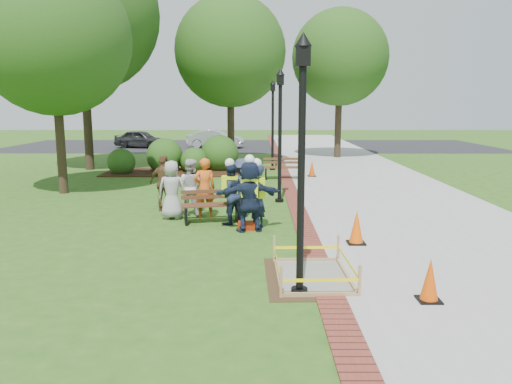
{
  "coord_description": "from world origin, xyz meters",
  "views": [
    {
      "loc": [
        0.55,
        -11.0,
        3.17
      ],
      "look_at": [
        0.5,
        1.2,
        1.0
      ],
      "focal_mm": 35.0,
      "sensor_mm": 36.0,
      "label": 1
    }
  ],
  "objects_px": {
    "wet_concrete_pad": "(313,266)",
    "hivis_worker_c": "(230,191)",
    "bench_near": "(212,213)",
    "hivis_worker_a": "(250,194)",
    "hivis_worker_b": "(257,194)",
    "lamp_near": "(302,147)",
    "cone_front": "(430,281)"
  },
  "relations": [
    {
      "from": "lamp_near",
      "to": "hivis_worker_b",
      "type": "height_order",
      "value": "lamp_near"
    },
    {
      "from": "hivis_worker_c",
      "to": "cone_front",
      "type": "bearing_deg",
      "value": -56.5
    },
    {
      "from": "wet_concrete_pad",
      "to": "hivis_worker_c",
      "type": "distance_m",
      "value": 4.58
    },
    {
      "from": "bench_near",
      "to": "hivis_worker_a",
      "type": "distance_m",
      "value": 1.54
    },
    {
      "from": "wet_concrete_pad",
      "to": "hivis_worker_c",
      "type": "relative_size",
      "value": 1.33
    },
    {
      "from": "bench_near",
      "to": "hivis_worker_a",
      "type": "bearing_deg",
      "value": -41.25
    },
    {
      "from": "cone_front",
      "to": "hivis_worker_b",
      "type": "height_order",
      "value": "hivis_worker_b"
    },
    {
      "from": "hivis_worker_b",
      "to": "lamp_near",
      "type": "bearing_deg",
      "value": -80.63
    },
    {
      "from": "hivis_worker_a",
      "to": "cone_front",
      "type": "bearing_deg",
      "value": -56.73
    },
    {
      "from": "wet_concrete_pad",
      "to": "hivis_worker_b",
      "type": "height_order",
      "value": "hivis_worker_b"
    },
    {
      "from": "cone_front",
      "to": "lamp_near",
      "type": "bearing_deg",
      "value": 170.54
    },
    {
      "from": "lamp_near",
      "to": "hivis_worker_a",
      "type": "relative_size",
      "value": 2.2
    },
    {
      "from": "hivis_worker_a",
      "to": "hivis_worker_b",
      "type": "distance_m",
      "value": 0.31
    },
    {
      "from": "wet_concrete_pad",
      "to": "hivis_worker_b",
      "type": "relative_size",
      "value": 1.29
    },
    {
      "from": "hivis_worker_a",
      "to": "hivis_worker_b",
      "type": "bearing_deg",
      "value": 55.04
    },
    {
      "from": "hivis_worker_a",
      "to": "hivis_worker_b",
      "type": "relative_size",
      "value": 1.07
    },
    {
      "from": "cone_front",
      "to": "lamp_near",
      "type": "distance_m",
      "value": 2.99
    },
    {
      "from": "hivis_worker_a",
      "to": "hivis_worker_c",
      "type": "xyz_separation_m",
      "value": [
        -0.54,
        0.77,
        -0.08
      ]
    },
    {
      "from": "bench_near",
      "to": "hivis_worker_c",
      "type": "height_order",
      "value": "hivis_worker_c"
    },
    {
      "from": "hivis_worker_a",
      "to": "hivis_worker_c",
      "type": "bearing_deg",
      "value": 124.86
    },
    {
      "from": "wet_concrete_pad",
      "to": "bench_near",
      "type": "relative_size",
      "value": 1.4
    },
    {
      "from": "bench_near",
      "to": "hivis_worker_a",
      "type": "relative_size",
      "value": 0.86
    },
    {
      "from": "wet_concrete_pad",
      "to": "hivis_worker_b",
      "type": "xyz_separation_m",
      "value": [
        -1.04,
        3.66,
        0.67
      ]
    },
    {
      "from": "hivis_worker_a",
      "to": "hivis_worker_c",
      "type": "relative_size",
      "value": 1.1
    },
    {
      "from": "bench_near",
      "to": "hivis_worker_b",
      "type": "xyz_separation_m",
      "value": [
        1.21,
        -0.66,
        0.63
      ]
    },
    {
      "from": "wet_concrete_pad",
      "to": "cone_front",
      "type": "height_order",
      "value": "cone_front"
    },
    {
      "from": "lamp_near",
      "to": "hivis_worker_c",
      "type": "height_order",
      "value": "lamp_near"
    },
    {
      "from": "lamp_near",
      "to": "hivis_worker_b",
      "type": "bearing_deg",
      "value": 99.37
    },
    {
      "from": "hivis_worker_c",
      "to": "hivis_worker_b",
      "type": "bearing_deg",
      "value": -36.08
    },
    {
      "from": "wet_concrete_pad",
      "to": "hivis_worker_b",
      "type": "bearing_deg",
      "value": 105.8
    },
    {
      "from": "hivis_worker_c",
      "to": "wet_concrete_pad",
      "type": "bearing_deg",
      "value": -67.32
    },
    {
      "from": "wet_concrete_pad",
      "to": "bench_near",
      "type": "distance_m",
      "value": 4.87
    }
  ]
}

